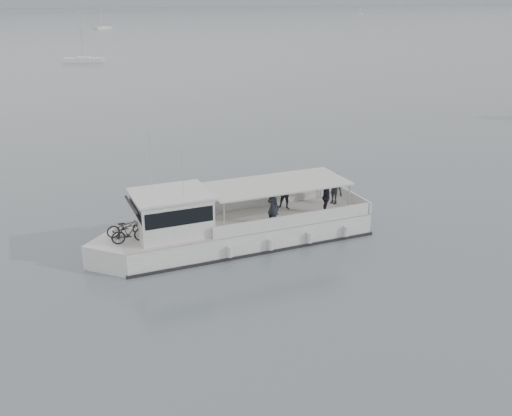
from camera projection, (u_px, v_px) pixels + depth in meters
name	position (u px, v px, depth m)	size (l,w,h in m)	color
ground	(225.00, 259.00, 24.73)	(1400.00, 1400.00, 0.00)	slate
tour_boat	(222.00, 227.00, 25.67)	(13.18, 3.56, 5.51)	white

